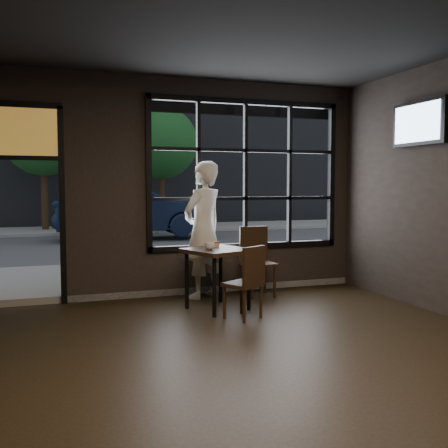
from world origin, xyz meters
name	(u,v)px	position (x,y,z in m)	size (l,w,h in m)	color
floor	(264,379)	(0.00, 0.00, -0.01)	(6.00, 7.00, 0.02)	black
window_frame	(245,175)	(1.20, 3.50, 1.80)	(3.06, 0.12, 2.28)	black
stained_transom	(13,131)	(-2.10, 3.50, 2.35)	(1.20, 0.06, 0.70)	orange
street_asphalt	(78,217)	(0.00, 24.00, -0.02)	(60.00, 41.00, 0.04)	#545456
building_across	(77,65)	(0.00, 23.00, 7.50)	(28.00, 12.00, 15.00)	#5B5956
cafe_table	(218,279)	(0.40, 2.47, 0.41)	(0.75, 0.75, 0.81)	black
chair_near	(243,282)	(0.55, 1.92, 0.45)	(0.39, 0.39, 0.91)	black
chair_window	(259,262)	(1.24, 3.05, 0.51)	(0.44, 0.44, 1.02)	black
man	(203,230)	(0.43, 3.21, 0.99)	(0.72, 0.47, 1.98)	silver
hotdog	(212,245)	(0.39, 2.66, 0.84)	(0.20, 0.08, 0.06)	tan
cup	(210,246)	(0.27, 2.40, 0.85)	(0.12, 0.12, 0.10)	silver
tv	(420,123)	(2.93, 1.69, 2.45)	(0.11, 0.99, 0.58)	black
navy_car	(133,211)	(0.82, 11.75, 0.86)	(1.62, 4.63, 1.53)	black
tree_left	(43,136)	(-1.67, 15.15, 3.31)	(2.75, 2.75, 4.70)	#332114
tree_right	(161,143)	(2.40, 14.90, 3.16)	(2.63, 2.63, 4.49)	#332114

